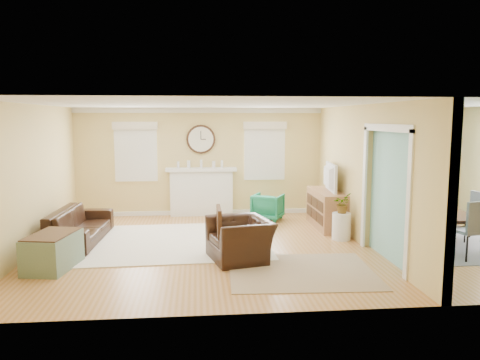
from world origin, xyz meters
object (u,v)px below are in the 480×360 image
at_px(green_chair, 268,207).
at_px(dining_table, 439,227).
at_px(eames_chair, 240,239).
at_px(credenza, 326,209).
at_px(sofa, 79,226).

height_order(green_chair, dining_table, dining_table).
distance_m(eames_chair, green_chair, 3.19).
bearing_deg(dining_table, eames_chair, 99.07).
height_order(eames_chair, credenza, credenza).
bearing_deg(credenza, sofa, -171.50).
bearing_deg(green_chair, sofa, 48.86).
bearing_deg(sofa, green_chair, -65.11).
xyz_separation_m(sofa, green_chair, (3.90, 1.62, -0.01)).
height_order(credenza, dining_table, credenza).
distance_m(sofa, eames_chair, 3.29).
bearing_deg(credenza, dining_table, -39.11).
bearing_deg(eames_chair, sofa, -129.69).
relative_size(eames_chair, credenza, 0.69).
bearing_deg(credenza, eames_chair, -133.65).
xyz_separation_m(sofa, eames_chair, (2.96, -1.43, 0.03)).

